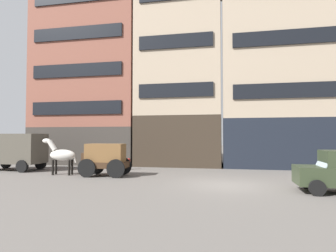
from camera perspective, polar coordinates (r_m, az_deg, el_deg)
name	(u,v)px	position (r m, az deg, el deg)	size (l,w,h in m)	color
ground_plane	(226,185)	(14.47, 11.87, -11.80)	(120.00, 120.00, 0.00)	#605B56
building_far_left	(91,74)	(27.32, -15.50, 10.24)	(10.07, 5.85, 16.42)	#38332D
building_center_left	(180,71)	(24.77, 2.56, 11.18)	(7.49, 5.85, 16.18)	#33281E
building_center_right	(279,68)	(24.92, 21.92, 10.99)	(9.61, 5.85, 15.97)	black
cargo_wagon	(105,157)	(17.55, -12.91, -6.30)	(2.97, 1.63, 1.98)	#3D2819
draft_horse	(61,155)	(18.93, -21.13, -5.53)	(2.35, 0.68, 2.30)	beige
delivery_truck_near	(16,150)	(22.75, -28.84, -4.42)	(4.37, 2.17, 2.62)	#7A6B4C
fire_hydrant_curbside	(129,164)	(20.75, -8.09, -7.67)	(0.24, 0.24, 0.83)	maroon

